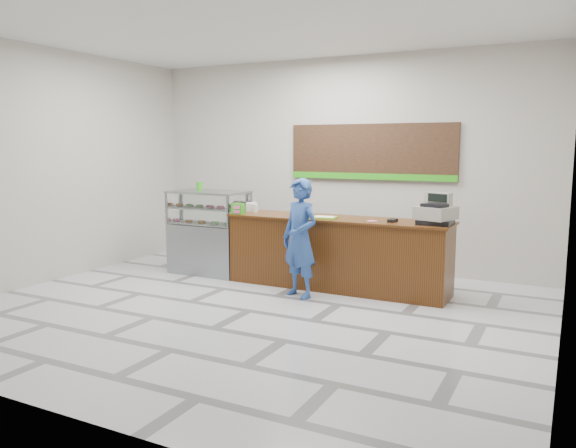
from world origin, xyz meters
The scene contains 16 objects.
floor centered at (0.00, 0.00, 0.00)m, with size 7.00×7.00×0.00m, color silver.
back_wall centered at (0.00, 3.00, 1.75)m, with size 7.00×7.00×0.00m, color #BCB7AD.
ceiling centered at (0.00, 0.00, 3.50)m, with size 7.00×7.00×0.00m, color silver.
sales_counter centered at (0.55, 1.55, 0.52)m, with size 3.26×0.76×1.03m.
display_case centered at (-1.67, 1.55, 0.68)m, with size 1.22×0.72×1.33m.
menu_board centered at (0.55, 2.96, 1.93)m, with size 2.80×0.06×0.90m.
cash_register centered at (1.94, 1.54, 1.18)m, with size 0.55×0.56×0.40m.
card_terminal centered at (1.39, 1.46, 1.05)m, with size 0.08×0.17×0.04m, color black.
serving_tray centered at (0.39, 1.43, 1.04)m, with size 0.41×0.32×0.02m.
napkin_box centered at (-0.95, 1.68, 1.10)m, with size 0.15×0.15×0.13m, color white.
straw_cup centered at (-0.82, 1.57, 1.09)m, with size 0.08×0.08×0.13m, color silver.
promo_box centered at (-0.95, 1.28, 1.11)m, with size 0.18×0.12×0.16m, color green.
donut_decal centered at (1.10, 1.44, 1.03)m, with size 0.15×0.15×0.00m, color pink.
green_cup_left centered at (-1.96, 1.70, 1.40)m, with size 0.08×0.08×0.13m, color green.
green_cup_right centered at (-1.90, 1.63, 1.40)m, with size 0.09×0.09×0.14m, color green.
customer centered at (0.27, 0.91, 0.81)m, with size 0.59×0.39×1.62m, color #2A4E99.
Camera 1 is at (3.54, -5.82, 2.05)m, focal length 35.00 mm.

